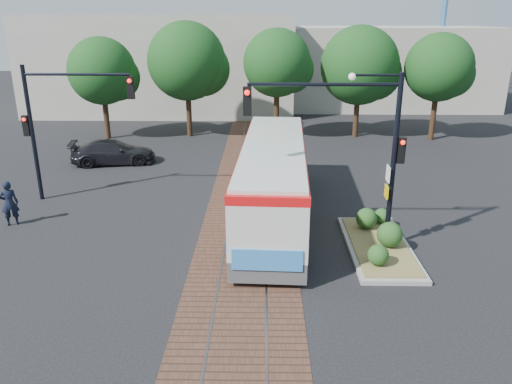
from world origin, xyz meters
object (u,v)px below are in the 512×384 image
signal_pole_left (56,115)px  officer (9,203)px  signal_pole_main (359,135)px  parked_car (113,152)px  traffic_island (379,239)px  city_bus (273,177)px

signal_pole_left → officer: 4.33m
signal_pole_main → signal_pole_left: signal_pole_main is taller
parked_car → traffic_island: bearing=-140.5°
parked_car → city_bus: bearing=-141.8°
officer → signal_pole_main: bearing=148.4°
city_bus → signal_pole_main: 4.64m
traffic_island → parked_car: bearing=139.7°
officer → parked_car: officer is taller
city_bus → signal_pole_main: (2.82, -2.78, 2.41)m
city_bus → traffic_island: size_ratio=2.27×
signal_pole_main → parked_car: signal_pole_main is taller
city_bus → signal_pole_left: size_ratio=1.97×
parked_car → signal_pole_main: bearing=-142.5°
city_bus → signal_pole_left: bearing=170.6°
officer → parked_car: 8.98m
traffic_island → signal_pole_main: signal_pole_main is taller
parked_car → signal_pole_left: bearing=164.6°
signal_pole_main → officer: (-13.29, 1.82, -3.23)m
signal_pole_main → parked_car: 16.20m
city_bus → signal_pole_left: 9.86m
traffic_island → parked_car: size_ratio=1.12×
city_bus → officer: size_ratio=6.40×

